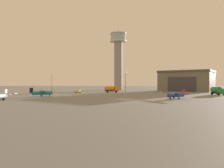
% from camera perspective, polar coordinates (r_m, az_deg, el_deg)
% --- Properties ---
extents(ground_plane, '(400.00, 400.00, 0.00)m').
position_cam_1_polar(ground_plane, '(56.67, 3.66, -4.31)').
color(ground_plane, slate).
extents(control_tower, '(9.88, 9.88, 38.21)m').
position_cam_1_polar(control_tower, '(125.56, 1.73, 8.06)').
color(control_tower, gray).
rests_on(control_tower, ground_plane).
extents(hangar, '(32.55, 30.74, 10.74)m').
position_cam_1_polar(hangar, '(116.92, 19.92, 0.81)').
color(hangar, '#6B665B').
rests_on(hangar, ground_plane).
extents(airplane_blue, '(6.70, 8.35, 2.62)m').
position_cam_1_polar(airplane_blue, '(61.09, 17.25, -2.83)').
color(airplane_blue, '#2847A8').
rests_on(airplane_blue, ground_plane).
extents(airplane_teal, '(7.53, 9.40, 2.93)m').
position_cam_1_polar(airplane_teal, '(71.53, -18.81, -2.23)').
color(airplane_teal, teal).
rests_on(airplane_teal, ground_plane).
extents(truck_fuel_tanker_orange, '(6.49, 3.88, 2.85)m').
position_cam_1_polar(truck_fuel_tanker_orange, '(94.09, -0.16, -1.37)').
color(truck_fuel_tanker_orange, '#38383D').
rests_on(truck_fuel_tanker_orange, ground_plane).
extents(truck_fuel_tanker_green, '(3.95, 5.97, 3.04)m').
position_cam_1_polar(truck_fuel_tanker_green, '(85.70, 27.13, -1.61)').
color(truck_fuel_tanker_green, '#38383D').
rests_on(truck_fuel_tanker_green, ground_plane).
extents(car_yellow, '(2.49, 4.64, 1.37)m').
position_cam_1_polar(car_yellow, '(93.01, -9.38, -1.96)').
color(car_yellow, gold).
rests_on(car_yellow, ground_plane).
extents(light_post_west, '(0.44, 0.44, 8.77)m').
position_cam_1_polar(light_post_west, '(106.23, -16.28, 0.75)').
color(light_post_west, '#38383D').
rests_on(light_post_west, ground_plane).
extents(light_post_east, '(0.44, 0.44, 9.57)m').
position_cam_1_polar(light_post_east, '(98.46, 3.75, 1.04)').
color(light_post_east, '#38383D').
rests_on(light_post_east, ground_plane).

